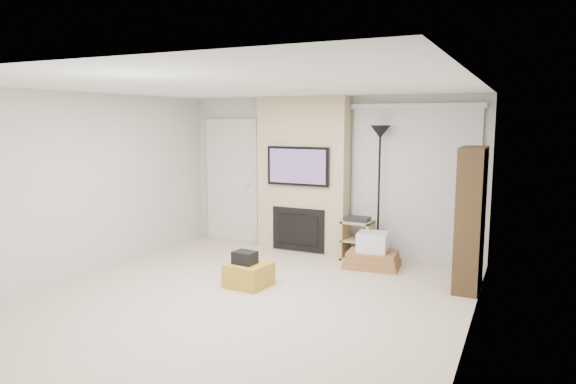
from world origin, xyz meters
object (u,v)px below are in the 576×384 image
at_px(ottoman, 249,274).
at_px(floor_lamp, 380,154).
at_px(box_stack, 372,254).
at_px(bookshelf, 471,219).
at_px(av_stand, 357,237).

height_order(ottoman, floor_lamp, floor_lamp).
distance_m(box_stack, bookshelf, 1.58).
bearing_deg(ottoman, floor_lamp, 59.91).
bearing_deg(bookshelf, av_stand, 157.27).
bearing_deg(ottoman, av_stand, 64.28).
relative_size(floor_lamp, box_stack, 2.51).
xyz_separation_m(floor_lamp, bookshelf, (1.42, -0.87, -0.71)).
xyz_separation_m(ottoman, av_stand, (0.88, 1.83, 0.20)).
xyz_separation_m(floor_lamp, av_stand, (-0.27, -0.16, -1.27)).
bearing_deg(bookshelf, box_stack, 164.07).
xyz_separation_m(ottoman, floor_lamp, (1.15, 1.99, 1.46)).
relative_size(ottoman, av_stand, 0.76).
height_order(box_stack, bookshelf, bookshelf).
distance_m(ottoman, box_stack, 1.93).
bearing_deg(av_stand, bookshelf, -22.73).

